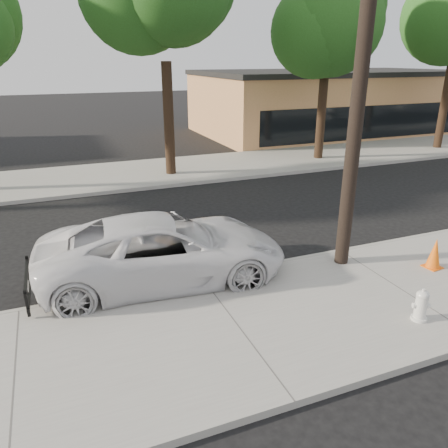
{
  "coord_description": "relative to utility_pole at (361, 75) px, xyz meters",
  "views": [
    {
      "loc": [
        -2.96,
        -10.95,
        5.06
      ],
      "look_at": [
        0.99,
        -1.14,
        1.0
      ],
      "focal_mm": 35.0,
      "sensor_mm": 36.0,
      "label": 1
    }
  ],
  "objects": [
    {
      "name": "near_sidewalk",
      "position": [
        -3.6,
        -1.6,
        -4.62
      ],
      "size": [
        90.0,
        4.4,
        0.15
      ],
      "primitive_type": "cube",
      "color": "gray",
      "rests_on": "ground"
    },
    {
      "name": "curb_near",
      "position": [
        -3.6,
        0.6,
        -4.62
      ],
      "size": [
        90.0,
        0.12,
        0.16
      ],
      "primitive_type": "cube",
      "color": "#9E9B93",
      "rests_on": "ground"
    },
    {
      "name": "utility_pole",
      "position": [
        0.0,
        0.0,
        0.0
      ],
      "size": [
        1.4,
        0.34,
        9.0
      ],
      "color": "black",
      "rests_on": "near_sidewalk"
    },
    {
      "name": "traffic_cone",
      "position": [
        1.92,
        -1.12,
        -4.18
      ],
      "size": [
        0.44,
        0.44,
        0.77
      ],
      "rotation": [
        0.0,
        0.0,
        0.11
      ],
      "color": "#FD650D",
      "rests_on": "near_sidewalk"
    },
    {
      "name": "tree_d",
      "position": [
        6.6,
        10.65,
        1.67
      ],
      "size": [
        4.5,
        4.35,
        8.75
      ],
      "color": "black",
      "rests_on": "far_sidewalk"
    },
    {
      "name": "fire_hydrant",
      "position": [
        -0.16,
        -2.78,
        -4.24
      ],
      "size": [
        0.35,
        0.31,
        0.65
      ],
      "rotation": [
        0.0,
        0.0,
        -0.39
      ],
      "color": "silver",
      "rests_on": "near_sidewalk"
    },
    {
      "name": "building_main",
      "position": [
        12.4,
        18.7,
        -2.7
      ],
      "size": [
        18.0,
        10.0,
        4.0
      ],
      "primitive_type": "cube",
      "color": "#B6854C",
      "rests_on": "ground"
    },
    {
      "name": "far_sidewalk",
      "position": [
        -3.6,
        11.2,
        -4.62
      ],
      "size": [
        90.0,
        5.0,
        0.15
      ],
      "primitive_type": "cube",
      "color": "gray",
      "rests_on": "ground"
    },
    {
      "name": "police_cruiser",
      "position": [
        -4.37,
        1.0,
        -3.9
      ],
      "size": [
        6.0,
        3.2,
        1.61
      ],
      "primitive_type": "imported",
      "rotation": [
        0.0,
        0.0,
        1.48
      ],
      "color": "silver",
      "rests_on": "ground"
    },
    {
      "name": "ground",
      "position": [
        -3.6,
        2.7,
        -4.7
      ],
      "size": [
        120.0,
        120.0,
        0.0
      ],
      "primitive_type": "plane",
      "color": "black",
      "rests_on": "ground"
    },
    {
      "name": "tree_c",
      "position": [
        -1.38,
        10.34,
        2.21
      ],
      "size": [
        4.96,
        4.8,
        9.55
      ],
      "color": "black",
      "rests_on": "far_sidewalk"
    }
  ]
}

